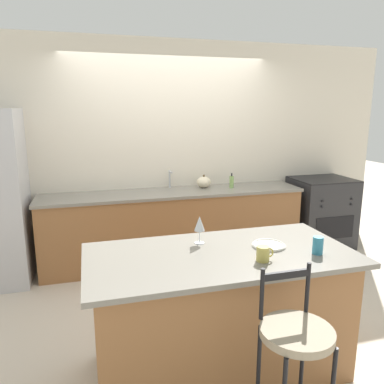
{
  "coord_description": "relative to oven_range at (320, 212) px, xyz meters",
  "views": [
    {
      "loc": [
        -0.99,
        -3.98,
        1.87
      ],
      "look_at": [
        -0.06,
        -0.67,
        1.11
      ],
      "focal_mm": 35.0,
      "sensor_mm": 36.0,
      "label": 1
    }
  ],
  "objects": [
    {
      "name": "ground_plane",
      "position": [
        -2.07,
        -0.33,
        -0.48
      ],
      "size": [
        18.0,
        18.0,
        0.0
      ],
      "primitive_type": "plane",
      "color": "beige"
    },
    {
      "name": "wall_back",
      "position": [
        -2.07,
        0.35,
        0.87
      ],
      "size": [
        6.0,
        0.07,
        2.7
      ],
      "color": "beige",
      "rests_on": "ground_plane"
    },
    {
      "name": "back_counter",
      "position": [
        -2.07,
        0.04,
        -0.03
      ],
      "size": [
        3.19,
        0.66,
        0.89
      ],
      "color": "#936038",
      "rests_on": "ground_plane"
    },
    {
      "name": "sink_faucet",
      "position": [
        -2.07,
        0.23,
        0.56
      ],
      "size": [
        0.02,
        0.13,
        0.22
      ],
      "color": "#ADAFB5",
      "rests_on": "back_counter"
    },
    {
      "name": "kitchen_island",
      "position": [
        -2.21,
        -2.04,
        -0.02
      ],
      "size": [
        1.84,
        0.9,
        0.91
      ],
      "color": "#936038",
      "rests_on": "ground_plane"
    },
    {
      "name": "oven_range",
      "position": [
        0.0,
        0.0,
        0.0
      ],
      "size": [
        0.78,
        0.67,
        0.95
      ],
      "color": "#28282B",
      "rests_on": "ground_plane"
    },
    {
      "name": "bar_stool_near",
      "position": [
        -2.06,
        -2.77,
        0.13
      ],
      "size": [
        0.39,
        0.39,
        1.05
      ],
      "color": "black",
      "rests_on": "ground_plane"
    },
    {
      "name": "dinner_plate",
      "position": [
        -1.84,
        -2.01,
        0.44
      ],
      "size": [
        0.24,
        0.24,
        0.02
      ],
      "color": "beige",
      "rests_on": "kitchen_island"
    },
    {
      "name": "wine_glass",
      "position": [
        -2.3,
        -1.82,
        0.58
      ],
      "size": [
        0.08,
        0.08,
        0.21
      ],
      "color": "white",
      "rests_on": "kitchen_island"
    },
    {
      "name": "coffee_mug",
      "position": [
        -2.0,
        -2.24,
        0.48
      ],
      "size": [
        0.12,
        0.09,
        0.1
      ],
      "color": "#C1B251",
      "rests_on": "kitchen_island"
    },
    {
      "name": "tumbler_cup",
      "position": [
        -1.59,
        -2.23,
        0.49
      ],
      "size": [
        0.07,
        0.07,
        0.12
      ],
      "color": "teal",
      "rests_on": "kitchen_island"
    },
    {
      "name": "pumpkin_decoration",
      "position": [
        -1.65,
        0.13,
        0.49
      ],
      "size": [
        0.18,
        0.18,
        0.16
      ],
      "color": "beige",
      "rests_on": "back_counter"
    },
    {
      "name": "soap_bottle",
      "position": [
        -1.32,
        0.02,
        0.5
      ],
      "size": [
        0.05,
        0.05,
        0.19
      ],
      "color": "#89B260",
      "rests_on": "back_counter"
    }
  ]
}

